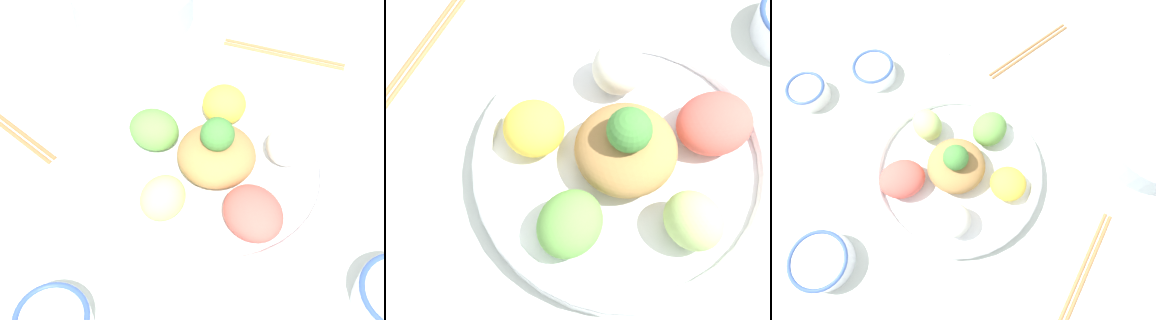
# 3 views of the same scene
# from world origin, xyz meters

# --- Properties ---
(ground_plane) EXTENTS (2.40, 2.40, 0.00)m
(ground_plane) POSITION_xyz_m (0.00, 0.00, 0.00)
(ground_plane) COLOR silver
(salad_platter) EXTENTS (0.33, 0.33, 0.12)m
(salad_platter) POSITION_xyz_m (-0.02, -0.03, 0.03)
(salad_platter) COLOR white
(salad_platter) RESTS_ON ground_plane
(sauce_bowl_red) EXTENTS (0.11, 0.11, 0.04)m
(sauce_bowl_red) POSITION_xyz_m (-0.31, -0.05, 0.02)
(sauce_bowl_red) COLOR white
(sauce_bowl_red) RESTS_ON ground_plane
(rice_bowl_blue) EXTENTS (0.08, 0.08, 0.04)m
(rice_bowl_blue) POSITION_xyz_m (-0.20, 0.29, 0.02)
(rice_bowl_blue) COLOR white
(rice_bowl_blue) RESTS_ON ground_plane
(sauce_bowl_dark) EXTENTS (0.09, 0.09, 0.04)m
(sauce_bowl_dark) POSITION_xyz_m (-0.06, 0.27, 0.02)
(sauce_bowl_dark) COLOR white
(sauce_bowl_dark) RESTS_ON ground_plane
(chopsticks_pair_near) EXTENTS (0.23, 0.04, 0.01)m
(chopsticks_pair_near) POSITION_xyz_m (0.28, 0.14, 0.00)
(chopsticks_pair_near) COLOR #9E6B3D
(chopsticks_pair_near) RESTS_ON ground_plane
(chopsticks_pair_far) EXTENTS (0.20, 0.12, 0.01)m
(chopsticks_pair_far) POSITION_xyz_m (0.09, -0.31, 0.00)
(chopsticks_pair_far) COLOR #9E6B3D
(chopsticks_pair_far) RESTS_ON ground_plane
(serving_spoon_extra) EXTENTS (0.08, 0.11, 0.01)m
(serving_spoon_extra) POSITION_xyz_m (0.08, 0.29, 0.00)
(serving_spoon_extra) COLOR white
(serving_spoon_extra) RESTS_ON ground_plane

